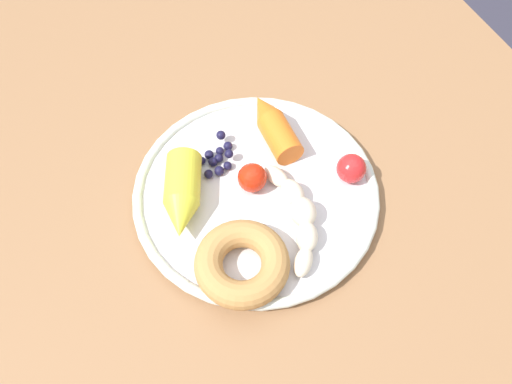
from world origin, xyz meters
name	(u,v)px	position (x,y,z in m)	size (l,w,h in m)	color
ground_plane	(243,346)	(0.00, 0.00, 0.00)	(6.00, 6.00, 0.00)	#33313F
dining_table	(234,216)	(0.00, 0.00, 0.63)	(0.92, 0.97, 0.71)	#926642
plate	(256,193)	(0.02, -0.03, 0.72)	(0.29, 0.29, 0.02)	silver
banana	(298,214)	(0.04, -0.09, 0.74)	(0.06, 0.15, 0.03)	beige
carrot_orange	(273,125)	(0.07, 0.04, 0.74)	(0.04, 0.10, 0.04)	orange
carrot_yellow	(182,195)	(-0.07, -0.01, 0.75)	(0.08, 0.11, 0.04)	yellow
donut	(242,263)	(-0.04, -0.12, 0.74)	(0.10, 0.10, 0.03)	#BA8447
blueberry_pile	(218,157)	(-0.01, 0.03, 0.73)	(0.05, 0.05, 0.02)	#191638
tomato_near	(351,168)	(0.13, -0.06, 0.74)	(0.04, 0.04, 0.04)	red
tomato_mid	(252,178)	(0.02, -0.02, 0.74)	(0.03, 0.03, 0.03)	red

